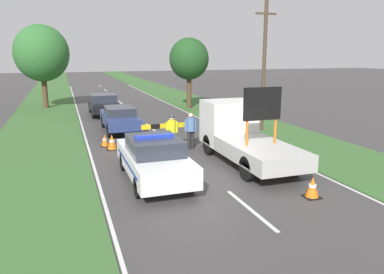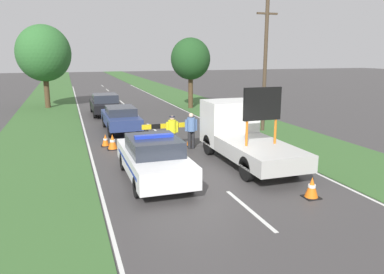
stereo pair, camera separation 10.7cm
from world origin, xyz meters
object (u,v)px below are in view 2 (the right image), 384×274
at_px(traffic_cone_behind_barrier, 113,142).
at_px(roadside_tree_near_left, 44,53).
at_px(traffic_cone_centre_front, 164,141).
at_px(traffic_cone_near_truck, 312,188).
at_px(work_truck, 241,134).
at_px(police_car, 154,158).
at_px(traffic_cone_lane_edge, 105,140).
at_px(pedestrian_civilian, 191,128).
at_px(roadside_tree_near_right, 191,59).
at_px(queued_car_sedan_black, 105,104).
at_px(queued_car_hatch_blue, 121,118).
at_px(road_barrier, 169,128).
at_px(traffic_cone_near_police, 190,140).
at_px(utility_pole, 265,65).
at_px(police_officer, 172,130).

relative_size(traffic_cone_behind_barrier, roadside_tree_near_left, 0.11).
height_order(traffic_cone_centre_front, traffic_cone_near_truck, traffic_cone_near_truck).
xyz_separation_m(work_truck, traffic_cone_centre_front, (-2.43, 3.12, -0.80)).
relative_size(police_car, traffic_cone_lane_edge, 8.30).
xyz_separation_m(pedestrian_civilian, traffic_cone_centre_front, (-1.10, 0.72, -0.69)).
bearing_deg(police_car, traffic_cone_centre_front, 70.16).
height_order(roadside_tree_near_left, roadside_tree_near_right, roadside_tree_near_left).
bearing_deg(roadside_tree_near_right, pedestrian_civilian, -108.18).
xyz_separation_m(traffic_cone_near_truck, traffic_cone_behind_barrier, (-4.95, 7.78, 0.02)).
bearing_deg(traffic_cone_near_truck, queued_car_sedan_black, 103.32).
height_order(police_car, traffic_cone_near_truck, police_car).
bearing_deg(traffic_cone_near_truck, roadside_tree_near_right, 82.63).
distance_m(traffic_cone_centre_front, traffic_cone_lane_edge, 2.73).
relative_size(work_truck, roadside_tree_near_left, 0.88).
bearing_deg(pedestrian_civilian, roadside_tree_near_left, 87.88).
height_order(police_car, work_truck, work_truck).
bearing_deg(work_truck, queued_car_hatch_blue, -66.40).
height_order(pedestrian_civilian, traffic_cone_centre_front, pedestrian_civilian).
bearing_deg(traffic_cone_centre_front, police_car, -108.42).
distance_m(work_truck, roadside_tree_near_right, 15.08).
distance_m(pedestrian_civilian, roadside_tree_near_left, 17.59).
bearing_deg(queued_car_sedan_black, road_barrier, 100.01).
xyz_separation_m(work_truck, road_barrier, (-2.16, 3.06, -0.17)).
distance_m(traffic_cone_behind_barrier, roadside_tree_near_right, 13.84).
distance_m(police_car, work_truck, 4.10).
xyz_separation_m(road_barrier, traffic_cone_near_police, (0.95, -0.13, -0.64)).
height_order(police_car, traffic_cone_lane_edge, police_car).
distance_m(pedestrian_civilian, traffic_cone_behind_barrier, 3.60).
relative_size(traffic_cone_near_truck, utility_pole, 0.09).
bearing_deg(road_barrier, police_officer, -98.23).
relative_size(traffic_cone_centre_front, queued_car_hatch_blue, 0.12).
relative_size(traffic_cone_centre_front, roadside_tree_near_right, 0.10).
bearing_deg(pedestrian_civilian, traffic_cone_centre_front, 121.92).
xyz_separation_m(traffic_cone_near_police, traffic_cone_behind_barrier, (-3.50, 0.49, 0.08)).
distance_m(traffic_cone_lane_edge, roadside_tree_near_right, 13.44).
relative_size(roadside_tree_near_left, utility_pole, 0.92).
xyz_separation_m(police_officer, traffic_cone_centre_front, (-0.25, 0.61, -0.65)).
xyz_separation_m(road_barrier, pedestrian_civilian, (0.84, -0.66, 0.06)).
height_order(road_barrier, queued_car_hatch_blue, queued_car_hatch_blue).
xyz_separation_m(police_car, queued_car_hatch_blue, (0.10, 8.64, -0.02)).
xyz_separation_m(queued_car_hatch_blue, roadside_tree_near_right, (6.47, 7.21, 3.04)).
bearing_deg(work_truck, queued_car_sedan_black, -77.08).
relative_size(pedestrian_civilian, queued_car_hatch_blue, 0.36).
height_order(pedestrian_civilian, queued_car_hatch_blue, pedestrian_civilian).
bearing_deg(roadside_tree_near_left, utility_pole, -48.73).
height_order(traffic_cone_behind_barrier, utility_pole, utility_pole).
height_order(traffic_cone_centre_front, roadside_tree_near_right, roadside_tree_near_right).
xyz_separation_m(police_officer, queued_car_sedan_black, (-1.83, 11.03, -0.16)).
xyz_separation_m(traffic_cone_behind_barrier, queued_car_hatch_blue, (0.93, 3.96, 0.41)).
height_order(road_barrier, roadside_tree_near_left, roadside_tree_near_left).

